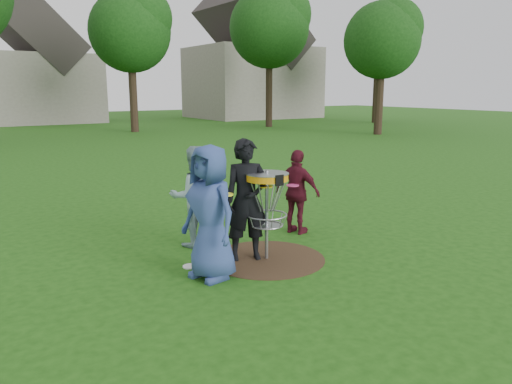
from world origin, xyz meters
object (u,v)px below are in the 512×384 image
player_black (247,200)px  player_maroon (297,192)px  disc_golf_basket (267,194)px  player_grey (194,197)px  player_blue (210,213)px

player_black → player_maroon: (1.49, 0.70, -0.17)m
player_maroon → player_black: bearing=93.2°
disc_golf_basket → player_grey: bearing=117.4°
player_blue → player_black: size_ratio=1.00×
player_blue → player_black: player_blue is taller
player_blue → player_maroon: player_blue is taller
player_maroon → player_blue: bearing=93.3°
player_grey → player_maroon: bearing=-177.2°
player_blue → player_grey: bearing=147.9°
player_grey → player_maroon: (1.87, -0.34, -0.08)m
player_blue → player_grey: (0.45, 1.43, -0.09)m
player_black → player_maroon: size_ratio=1.22×
player_grey → player_maroon: player_grey is taller
player_blue → disc_golf_basket: (1.08, 0.22, 0.09)m
player_blue → player_grey: 1.50m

